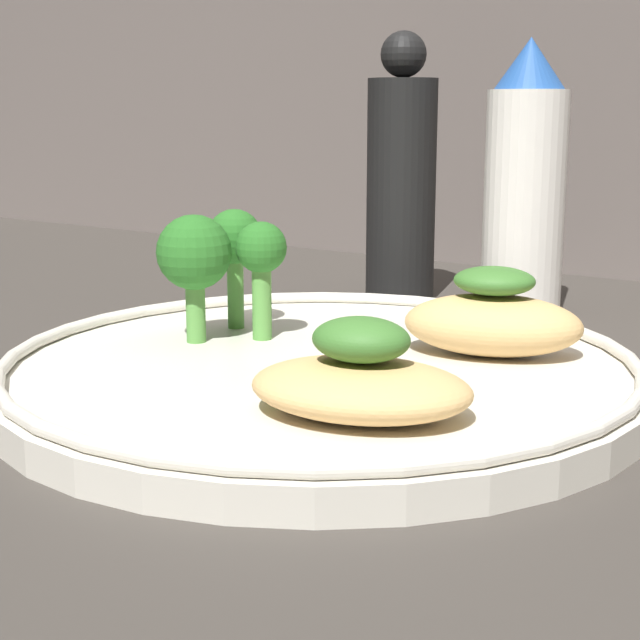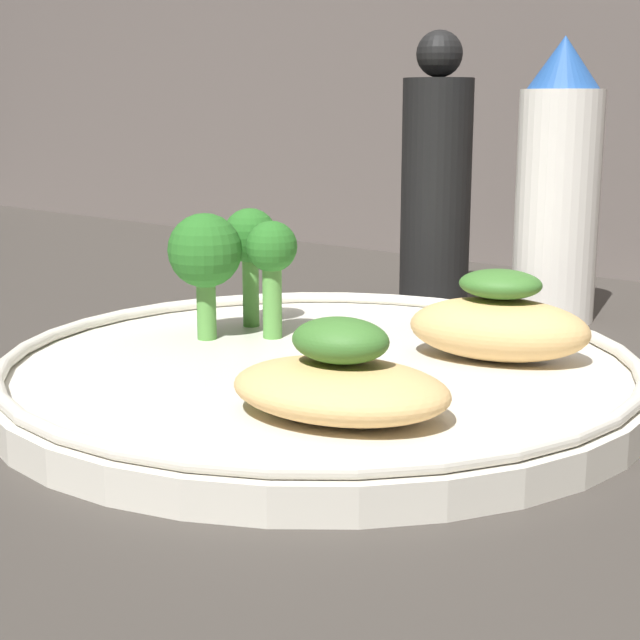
{
  "view_description": "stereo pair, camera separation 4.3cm",
  "coord_description": "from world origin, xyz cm",
  "px_view_note": "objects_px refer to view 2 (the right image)",
  "views": [
    {
      "loc": [
        23.77,
        -34.76,
        12.78
      ],
      "look_at": [
        0.0,
        0.0,
        3.4
      ],
      "focal_mm": 55.0,
      "sensor_mm": 36.0,
      "label": 1
    },
    {
      "loc": [
        27.2,
        -32.14,
        12.78
      ],
      "look_at": [
        0.0,
        0.0,
        3.4
      ],
      "focal_mm": 55.0,
      "sensor_mm": 36.0,
      "label": 2
    }
  ],
  "objects_px": {
    "sauce_bottle": "(558,188)",
    "pepper_grinder": "(436,182)",
    "plate": "(320,373)",
    "broccoli_bunch": "(234,250)"
  },
  "relations": [
    {
      "from": "plate",
      "to": "pepper_grinder",
      "type": "height_order",
      "value": "pepper_grinder"
    },
    {
      "from": "sauce_bottle",
      "to": "pepper_grinder",
      "type": "distance_m",
      "value": 0.08
    },
    {
      "from": "sauce_bottle",
      "to": "pepper_grinder",
      "type": "height_order",
      "value": "pepper_grinder"
    },
    {
      "from": "pepper_grinder",
      "to": "plate",
      "type": "bearing_deg",
      "value": -69.31
    },
    {
      "from": "broccoli_bunch",
      "to": "pepper_grinder",
      "type": "relative_size",
      "value": 0.37
    },
    {
      "from": "pepper_grinder",
      "to": "broccoli_bunch",
      "type": "bearing_deg",
      "value": -87.14
    },
    {
      "from": "broccoli_bunch",
      "to": "sauce_bottle",
      "type": "relative_size",
      "value": 0.38
    },
    {
      "from": "sauce_bottle",
      "to": "pepper_grinder",
      "type": "xyz_separation_m",
      "value": [
        -0.08,
        0.0,
        -0.0
      ]
    },
    {
      "from": "broccoli_bunch",
      "to": "sauce_bottle",
      "type": "height_order",
      "value": "sauce_bottle"
    },
    {
      "from": "plate",
      "to": "pepper_grinder",
      "type": "distance_m",
      "value": 0.23
    }
  ]
}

